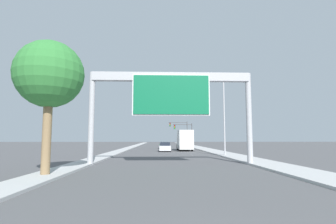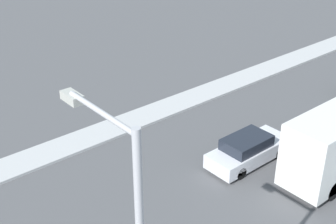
# 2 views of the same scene
# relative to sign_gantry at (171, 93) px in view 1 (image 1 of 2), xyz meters

# --- Properties ---
(sidewalk_right) EXTENTS (3.00, 120.00, 0.15)m
(sidewalk_right) POSITION_rel_sign_gantry_xyz_m (7.75, 42.12, -5.75)
(sidewalk_right) COLOR #B6B6B6
(sidewalk_right) RESTS_ON ground
(median_strip_left) EXTENTS (2.00, 120.00, 0.15)m
(median_strip_left) POSITION_rel_sign_gantry_xyz_m (-7.25, 42.12, -5.75)
(median_strip_left) COLOR #B6B6B6
(median_strip_left) RESTS_ON ground
(sign_gantry) EXTENTS (13.36, 0.73, 7.54)m
(sign_gantry) POSITION_rel_sign_gantry_xyz_m (0.00, 0.00, 0.00)
(sign_gantry) COLOR #B2B2B7
(sign_gantry) RESTS_ON ground
(car_mid_center) EXTENTS (1.73, 4.43, 1.37)m
(car_mid_center) POSITION_rel_sign_gantry_xyz_m (0.00, 34.00, -5.17)
(car_mid_center) COLOR #1E662D
(car_mid_center) RESTS_ON ground
(car_near_center) EXTENTS (1.79, 4.76, 1.50)m
(car_near_center) POSITION_rel_sign_gantry_xyz_m (0.00, 21.76, -5.11)
(car_near_center) COLOR silver
(car_near_center) RESTS_ON ground
(truck_box_primary) EXTENTS (2.34, 7.66, 3.48)m
(truck_box_primary) POSITION_rel_sign_gantry_xyz_m (3.50, 24.46, -4.06)
(truck_box_primary) COLOR white
(truck_box_primary) RESTS_ON ground
(traffic_light_near_intersection) EXTENTS (4.50, 0.32, 5.63)m
(traffic_light_near_intersection) POSITION_rel_sign_gantry_xyz_m (5.25, 40.12, -1.99)
(traffic_light_near_intersection) COLOR #4C4C4F
(traffic_light_near_intersection) RESTS_ON ground
(traffic_light_mid_block) EXTENTS (5.18, 0.32, 6.69)m
(traffic_light_mid_block) POSITION_rel_sign_gantry_xyz_m (5.15, 50.12, -1.27)
(traffic_light_mid_block) COLOR #4C4C4F
(traffic_light_mid_block) RESTS_ON ground
(palm_tree_foreground) EXTENTS (3.87, 3.87, 7.76)m
(palm_tree_foreground) POSITION_rel_sign_gantry_xyz_m (-7.30, -6.17, -0.07)
(palm_tree_foreground) COLOR #8C704C
(palm_tree_foreground) RESTS_ON ground
(street_lamp_right) EXTENTS (2.73, 0.28, 9.30)m
(street_lamp_right) POSITION_rel_sign_gantry_xyz_m (6.53, 9.87, -0.36)
(street_lamp_right) COLOR #B2B2B7
(street_lamp_right) RESTS_ON ground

